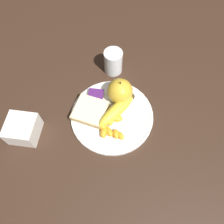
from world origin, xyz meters
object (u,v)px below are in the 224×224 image
(juice_glass, at_px, (113,62))
(jam_packet, at_px, (96,95))
(apple, at_px, (120,91))
(fork, at_px, (112,120))
(banana, at_px, (117,110))
(plate, at_px, (112,115))
(condiment_caddy, at_px, (23,129))
(bread_slice, at_px, (90,111))

(juice_glass, relative_size, jam_packet, 1.75)
(apple, distance_m, jam_packet, 0.08)
(fork, bearing_deg, apple, -99.17)
(apple, distance_m, banana, 0.06)
(apple, height_order, jam_packet, apple)
(plate, relative_size, condiment_caddy, 3.04)
(banana, distance_m, bread_slice, 0.09)
(plate, relative_size, bread_slice, 2.26)
(plate, bearing_deg, fork, -85.52)
(juice_glass, distance_m, condiment_caddy, 0.37)
(bread_slice, bearing_deg, fork, -14.32)
(bread_slice, bearing_deg, juice_glass, 75.87)
(bread_slice, distance_m, jam_packet, 0.06)
(bread_slice, bearing_deg, condiment_caddy, -153.97)
(apple, height_order, fork, apple)
(apple, height_order, condiment_caddy, apple)
(juice_glass, height_order, banana, juice_glass)
(jam_packet, distance_m, condiment_caddy, 0.25)
(condiment_caddy, bearing_deg, apple, 30.34)
(juice_glass, bearing_deg, condiment_caddy, -129.61)
(fork, height_order, jam_packet, jam_packet)
(plate, relative_size, banana, 1.81)
(banana, bearing_deg, apple, 88.71)
(fork, bearing_deg, jam_packet, -51.25)
(fork, bearing_deg, juice_glass, -83.28)
(banana, distance_m, condiment_caddy, 0.29)
(jam_packet, relative_size, condiment_caddy, 0.57)
(fork, relative_size, condiment_caddy, 2.06)
(bread_slice, relative_size, jam_packet, 2.36)
(plate, xyz_separation_m, bread_slice, (-0.07, -0.00, 0.02))
(plate, distance_m, fork, 0.02)
(jam_packet, bearing_deg, apple, 5.73)
(plate, distance_m, condiment_caddy, 0.27)
(juice_glass, height_order, fork, juice_glass)
(plate, xyz_separation_m, banana, (0.02, 0.01, 0.02))
(banana, xyz_separation_m, jam_packet, (-0.08, 0.05, -0.01))
(apple, relative_size, banana, 0.62)
(apple, bearing_deg, jam_packet, -174.27)
(fork, xyz_separation_m, jam_packet, (-0.06, 0.08, 0.01))
(jam_packet, bearing_deg, banana, -32.41)
(banana, bearing_deg, fork, -113.60)
(apple, xyz_separation_m, condiment_caddy, (-0.27, -0.16, -0.02))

